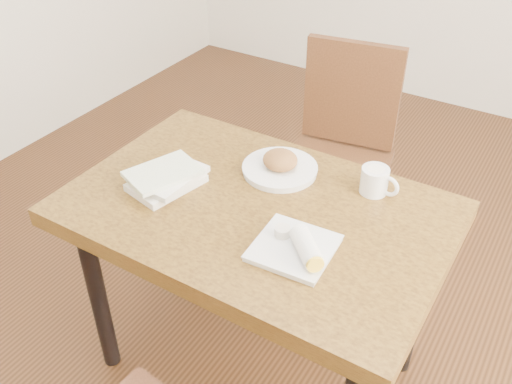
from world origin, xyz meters
The scene contains 7 objects.
ground centered at (0.00, 0.00, -0.01)m, with size 4.00×5.00×0.01m, color #472814.
table centered at (0.00, 0.00, 0.66)m, with size 1.14×0.75×0.75m.
chair_far centered at (-0.06, 0.78, 0.55)m, with size 0.48×0.48×0.95m.
plate_scone centered at (-0.03, 0.19, 0.77)m, with size 0.25×0.25×0.08m.
coffee_mug centered at (0.28, 0.25, 0.79)m, with size 0.13×0.09×0.09m.
plate_burrito centered at (0.21, -0.12, 0.77)m, with size 0.23×0.22×0.07m.
book_stack centered at (-0.29, -0.06, 0.78)m, with size 0.22×0.26×0.06m.
Camera 1 is at (0.72, -1.16, 1.79)m, focal length 40.00 mm.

